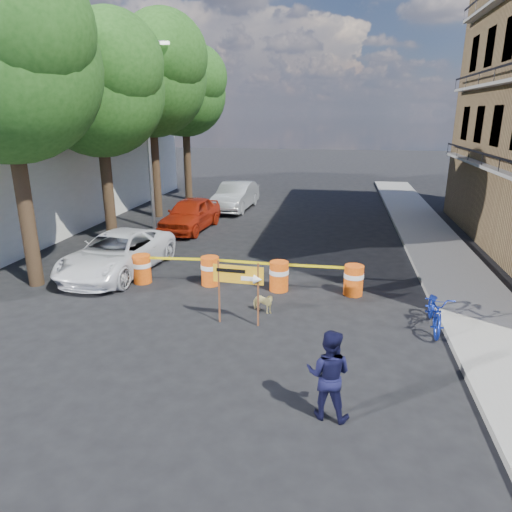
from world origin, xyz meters
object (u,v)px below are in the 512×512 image
at_px(barrel_mid_left, 210,270).
at_px(pedestrian, 329,374).
at_px(barrel_mid_right, 279,276).
at_px(sedan_silver, 236,196).
at_px(detour_sign, 244,280).
at_px(bicycle, 437,293).
at_px(sedan_red, 190,214).
at_px(barrel_far_right, 354,280).
at_px(barrel_far_left, 142,268).
at_px(dog, 263,303).
at_px(suv_white, 117,253).

xyz_separation_m(barrel_mid_left, pedestrian, (3.77, -5.86, 0.35)).
relative_size(barrel_mid_right, sedan_silver, 0.20).
relative_size(detour_sign, pedestrian, 1.00).
bearing_deg(pedestrian, bicycle, -112.64).
xyz_separation_m(bicycle, sedan_silver, (-8.04, 13.40, -0.19)).
height_order(barrel_mid_right, pedestrian, pedestrian).
bearing_deg(barrel_mid_left, sedan_silver, 98.81).
height_order(pedestrian, sedan_red, pedestrian).
bearing_deg(barrel_far_right, sedan_silver, 118.00).
bearing_deg(barrel_mid_right, barrel_far_left, -178.70).
distance_m(bicycle, dog, 4.37).
distance_m(bicycle, suv_white, 9.92).
xyz_separation_m(suv_white, sedan_red, (0.54, 6.09, 0.05)).
bearing_deg(sedan_silver, bicycle, -55.45).
relative_size(barrel_mid_right, barrel_far_right, 1.00).
xyz_separation_m(barrel_far_left, sedan_red, (-0.63, 6.82, 0.26)).
height_order(barrel_far_right, suv_white, suv_white).
bearing_deg(sedan_red, sedan_silver, 82.86).
distance_m(barrel_far_right, detour_sign, 3.79).
bearing_deg(barrel_mid_left, dog, -42.39).
height_order(barrel_far_right, pedestrian, pedestrian).
bearing_deg(barrel_mid_right, bicycle, -24.11).
relative_size(barrel_mid_right, dog, 1.34).
bearing_deg(bicycle, barrel_mid_right, 159.45).
relative_size(detour_sign, dog, 2.46).
xyz_separation_m(dog, sedan_red, (-4.73, 8.40, 0.44)).
distance_m(detour_sign, bicycle, 4.71).
xyz_separation_m(barrel_far_right, bicycle, (1.92, -1.89, 0.47)).
distance_m(barrel_mid_right, sedan_silver, 12.21).
xyz_separation_m(barrel_mid_left, barrel_mid_right, (2.15, -0.09, 0.00)).
bearing_deg(barrel_mid_left, barrel_mid_right, -2.41).
bearing_deg(barrel_far_left, barrel_mid_left, 4.99).
xyz_separation_m(barrel_far_left, suv_white, (-1.17, 0.73, 0.20)).
relative_size(barrel_mid_right, pedestrian, 0.55).
bearing_deg(barrel_far_left, sedan_silver, 88.12).
relative_size(barrel_mid_left, pedestrian, 0.55).
distance_m(barrel_mid_left, sedan_silver, 11.61).
relative_size(suv_white, sedan_silver, 1.06).
distance_m(barrel_far_right, sedan_red, 9.77).
height_order(suv_white, sedan_red, sedan_red).
height_order(suv_white, sedan_silver, sedan_silver).
relative_size(bicycle, sedan_red, 0.44).
xyz_separation_m(barrel_mid_left, barrel_far_right, (4.34, -0.04, 0.00)).
bearing_deg(barrel_far_left, sedan_red, 95.29).
bearing_deg(suv_white, dog, -18.43).
relative_size(barrel_mid_left, sedan_red, 0.21).
distance_m(barrel_mid_right, dog, 1.71).
bearing_deg(barrel_far_right, barrel_far_left, -178.71).
height_order(barrel_mid_right, dog, barrel_mid_right).
relative_size(detour_sign, suv_white, 0.34).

